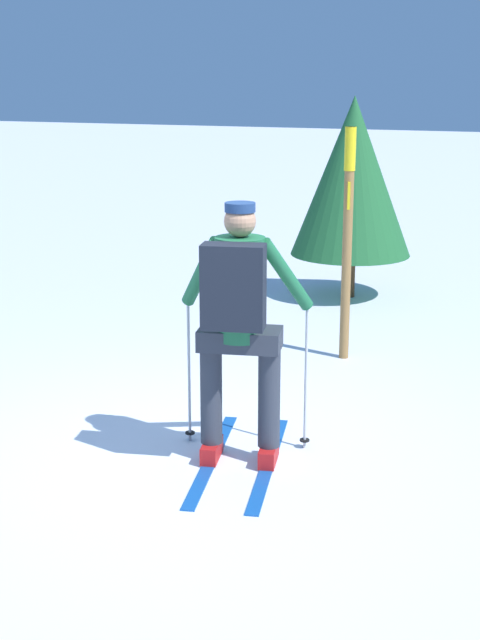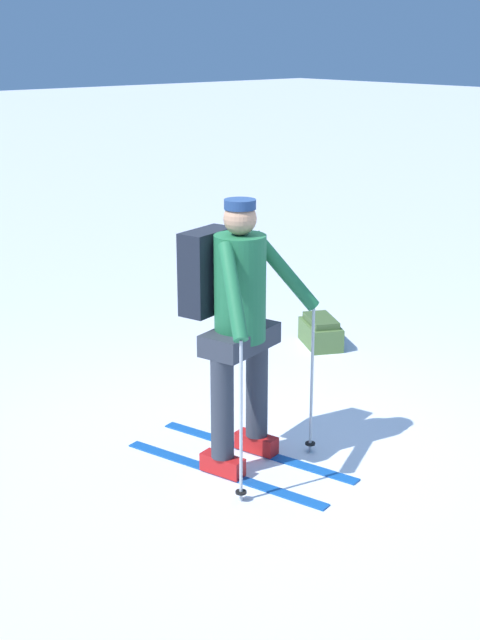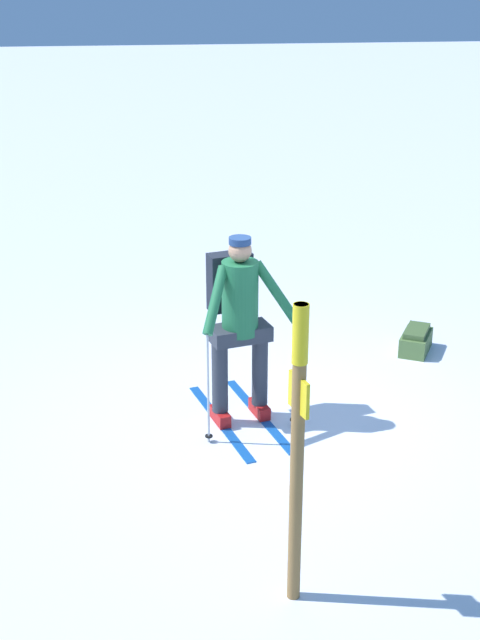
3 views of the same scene
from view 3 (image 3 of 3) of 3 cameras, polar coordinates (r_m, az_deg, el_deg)
The scene contains 4 objects.
ground_plane at distance 8.60m, azimuth 2.21°, elevation -5.97°, with size 80.00×80.00×0.00m, color white.
skier at distance 8.08m, azimuth -0.11°, elevation 0.33°, with size 0.96×1.64×1.79m.
dropped_backpack at distance 10.04m, azimuth 11.19°, elevation -1.30°, with size 0.49×0.59×0.27m.
trail_marker at distance 5.67m, azimuth 3.71°, elevation -7.33°, with size 0.10×0.24×2.14m.
Camera 3 is at (-1.31, -7.48, 4.04)m, focal length 50.00 mm.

